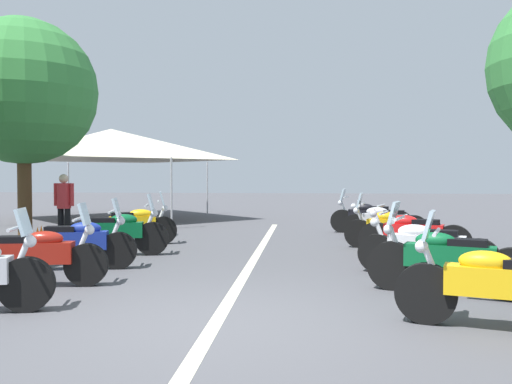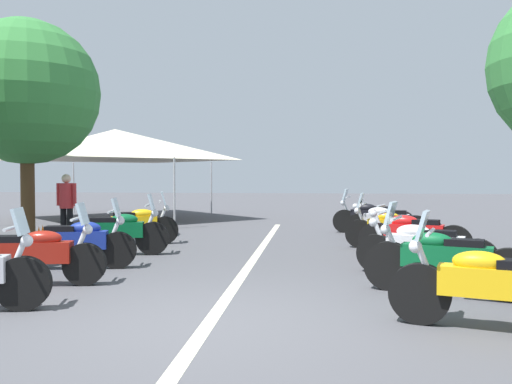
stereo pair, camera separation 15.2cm
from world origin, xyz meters
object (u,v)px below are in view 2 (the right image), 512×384
at_px(motorcycle_right_row_1, 444,259).
at_px(traffic_cone_1, 39,243).
at_px(motorcycle_left_row_3, 117,231).
at_px(motorcycle_right_row_6, 372,216).
at_px(motorcycle_left_row_1, 33,254).
at_px(motorcycle_right_row_5, 386,222).
at_px(motorcycle_left_row_2, 76,242).
at_px(motorcycle_right_row_4, 394,228).
at_px(motorcycle_right_row_3, 413,235).
at_px(traffic_cone_0, 43,241).
at_px(motorcycle_right_row_2, 424,247).
at_px(motorcycle_left_row_4, 136,224).
at_px(roadside_tree_2, 26,93).
at_px(event_tent, 115,145).
at_px(bystander_1, 67,202).
at_px(motorcycle_right_row_0, 495,286).

height_order(motorcycle_right_row_1, traffic_cone_1, motorcycle_right_row_1).
height_order(motorcycle_left_row_3, motorcycle_right_row_6, motorcycle_left_row_3).
distance_m(motorcycle_left_row_1, motorcycle_right_row_5, 8.27).
distance_m(motorcycle_left_row_2, motorcycle_right_row_4, 6.45).
height_order(motorcycle_left_row_2, motorcycle_right_row_5, motorcycle_left_row_2).
xyz_separation_m(motorcycle_left_row_3, motorcycle_right_row_3, (0.10, -5.71, -0.01)).
height_order(motorcycle_right_row_1, motorcycle_right_row_5, motorcycle_right_row_1).
bearing_deg(traffic_cone_0, motorcycle_right_row_4, -75.74).
height_order(motorcycle_right_row_1, motorcycle_right_row_4, motorcycle_right_row_1).
bearing_deg(motorcycle_right_row_2, motorcycle_left_row_4, -9.86).
xyz_separation_m(motorcycle_right_row_1, motorcycle_right_row_4, (4.41, -0.00, -0.02)).
bearing_deg(motorcycle_right_row_2, motorcycle_left_row_1, 32.86).
relative_size(motorcycle_left_row_4, traffic_cone_1, 3.17).
height_order(motorcycle_left_row_1, roadside_tree_2, roadside_tree_2).
relative_size(motorcycle_right_row_3, event_tent, 0.31).
bearing_deg(bystander_1, motorcycle_right_row_3, 85.95).
bearing_deg(traffic_cone_1, roadside_tree_2, 32.91).
distance_m(motorcycle_right_row_4, motorcycle_right_row_6, 3.00).
distance_m(motorcycle_left_row_3, roadside_tree_2, 4.59).
distance_m(motorcycle_right_row_5, motorcycle_right_row_6, 1.47).
bearing_deg(bystander_1, motorcycle_right_row_4, 95.91).
bearing_deg(motorcycle_right_row_1, roadside_tree_2, -9.27).
distance_m(traffic_cone_0, roadside_tree_2, 4.16).
height_order(motorcycle_left_row_3, motorcycle_right_row_0, motorcycle_left_row_3).
bearing_deg(motorcycle_left_row_3, motorcycle_left_row_4, 84.84).
bearing_deg(motorcycle_right_row_0, event_tent, -37.58).
xyz_separation_m(motorcycle_left_row_1, motorcycle_left_row_4, (4.58, 0.04, 0.01)).
distance_m(motorcycle_right_row_0, motorcycle_right_row_6, 9.05).
relative_size(motorcycle_left_row_4, motorcycle_right_row_1, 0.93).
height_order(motorcycle_left_row_2, roadside_tree_2, roadside_tree_2).
xyz_separation_m(motorcycle_left_row_2, motorcycle_right_row_6, (6.05, -5.54, 0.00)).
xyz_separation_m(motorcycle_right_row_2, traffic_cone_1, (1.02, 6.90, -0.16)).
height_order(motorcycle_right_row_0, motorcycle_right_row_6, motorcycle_right_row_0).
height_order(motorcycle_left_row_2, motorcycle_right_row_1, motorcycle_right_row_1).
xyz_separation_m(motorcycle_right_row_0, motorcycle_right_row_5, (7.59, 0.08, -0.02)).
distance_m(motorcycle_left_row_3, motorcycle_right_row_2, 5.79).
relative_size(motorcycle_left_row_2, motorcycle_left_row_4, 1.05).
relative_size(motorcycle_left_row_1, motorcycle_right_row_0, 1.00).
relative_size(motorcycle_left_row_3, motorcycle_right_row_5, 1.04).
bearing_deg(motorcycle_right_row_0, motorcycle_left_row_3, -21.05).
distance_m(motorcycle_left_row_3, motorcycle_left_row_4, 1.64).
distance_m(motorcycle_right_row_5, traffic_cone_1, 7.78).
height_order(traffic_cone_0, traffic_cone_1, same).
relative_size(motorcycle_right_row_4, motorcycle_right_row_5, 1.05).
bearing_deg(event_tent, traffic_cone_1, -168.29).
distance_m(motorcycle_left_row_3, bystander_1, 2.85).
xyz_separation_m(motorcycle_left_row_3, motorcycle_right_row_0, (-4.57, -5.67, -0.00)).
height_order(motorcycle_right_row_6, traffic_cone_1, motorcycle_right_row_6).
xyz_separation_m(motorcycle_left_row_3, event_tent, (8.19, 3.13, 2.18)).
bearing_deg(motorcycle_right_row_5, roadside_tree_2, 20.80).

